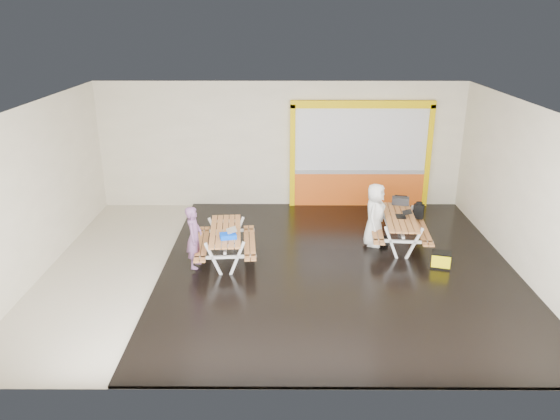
{
  "coord_description": "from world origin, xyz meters",
  "views": [
    {
      "loc": [
        0.05,
        -10.39,
        5.16
      ],
      "look_at": [
        0.0,
        0.9,
        1.0
      ],
      "focal_mm": 34.2,
      "sensor_mm": 36.0,
      "label": 1
    }
  ],
  "objects_px": {
    "person_right": "(375,215)",
    "fluke_bag": "(441,260)",
    "laptop_right": "(403,215)",
    "picnic_table_left": "(226,238)",
    "dark_case": "(380,241)",
    "blue_pouch": "(228,236)",
    "toolbox": "(400,201)",
    "backpack": "(419,210)",
    "picnic_table_right": "(399,224)",
    "laptop_left": "(227,234)",
    "person_left": "(194,237)"
  },
  "relations": [
    {
      "from": "dark_case",
      "to": "laptop_left",
      "type": "bearing_deg",
      "value": -160.57
    },
    {
      "from": "picnic_table_right",
      "to": "toolbox",
      "type": "xyz_separation_m",
      "value": [
        0.17,
        0.82,
        0.27
      ]
    },
    {
      "from": "picnic_table_right",
      "to": "laptop_left",
      "type": "distance_m",
      "value": 4.05
    },
    {
      "from": "picnic_table_left",
      "to": "laptop_right",
      "type": "bearing_deg",
      "value": 11.06
    },
    {
      "from": "picnic_table_left",
      "to": "person_left",
      "type": "distance_m",
      "value": 0.79
    },
    {
      "from": "blue_pouch",
      "to": "fluke_bag",
      "type": "bearing_deg",
      "value": 0.87
    },
    {
      "from": "laptop_right",
      "to": "fluke_bag",
      "type": "distance_m",
      "value": 1.44
    },
    {
      "from": "laptop_right",
      "to": "toolbox",
      "type": "xyz_separation_m",
      "value": [
        0.11,
        0.85,
        0.05
      ]
    },
    {
      "from": "fluke_bag",
      "to": "picnic_table_right",
      "type": "bearing_deg",
      "value": 119.52
    },
    {
      "from": "picnic_table_right",
      "to": "laptop_right",
      "type": "xyz_separation_m",
      "value": [
        0.06,
        -0.03,
        0.23
      ]
    },
    {
      "from": "picnic_table_right",
      "to": "toolbox",
      "type": "relative_size",
      "value": 4.57
    },
    {
      "from": "backpack",
      "to": "picnic_table_left",
      "type": "bearing_deg",
      "value": -163.08
    },
    {
      "from": "person_left",
      "to": "blue_pouch",
      "type": "height_order",
      "value": "person_left"
    },
    {
      "from": "person_left",
      "to": "blue_pouch",
      "type": "relative_size",
      "value": 4.02
    },
    {
      "from": "dark_case",
      "to": "blue_pouch",
      "type": "bearing_deg",
      "value": -158.6
    },
    {
      "from": "person_right",
      "to": "dark_case",
      "type": "height_order",
      "value": "person_right"
    },
    {
      "from": "picnic_table_left",
      "to": "fluke_bag",
      "type": "height_order",
      "value": "picnic_table_left"
    },
    {
      "from": "backpack",
      "to": "fluke_bag",
      "type": "xyz_separation_m",
      "value": [
        0.1,
        -1.75,
        -0.49
      ]
    },
    {
      "from": "picnic_table_left",
      "to": "person_right",
      "type": "xyz_separation_m",
      "value": [
        3.38,
        0.82,
        0.23
      ]
    },
    {
      "from": "person_right",
      "to": "fluke_bag",
      "type": "distance_m",
      "value": 1.83
    },
    {
      "from": "picnic_table_right",
      "to": "dark_case",
      "type": "distance_m",
      "value": 0.63
    },
    {
      "from": "picnic_table_right",
      "to": "laptop_right",
      "type": "distance_m",
      "value": 0.24
    },
    {
      "from": "person_right",
      "to": "toolbox",
      "type": "xyz_separation_m",
      "value": [
        0.76,
        0.81,
        0.06
      ]
    },
    {
      "from": "picnic_table_right",
      "to": "dark_case",
      "type": "bearing_deg",
      "value": 166.75
    },
    {
      "from": "picnic_table_left",
      "to": "laptop_left",
      "type": "height_order",
      "value": "laptop_left"
    },
    {
      "from": "person_left",
      "to": "dark_case",
      "type": "bearing_deg",
      "value": -66.78
    },
    {
      "from": "picnic_table_right",
      "to": "fluke_bag",
      "type": "distance_m",
      "value": 1.41
    },
    {
      "from": "person_right",
      "to": "blue_pouch",
      "type": "distance_m",
      "value": 3.51
    },
    {
      "from": "toolbox",
      "to": "dark_case",
      "type": "bearing_deg",
      "value": -128.76
    },
    {
      "from": "picnic_table_left",
      "to": "toolbox",
      "type": "distance_m",
      "value": 4.45
    },
    {
      "from": "person_right",
      "to": "dark_case",
      "type": "relative_size",
      "value": 4.12
    },
    {
      "from": "person_left",
      "to": "toolbox",
      "type": "height_order",
      "value": "person_left"
    },
    {
      "from": "blue_pouch",
      "to": "dark_case",
      "type": "distance_m",
      "value": 3.77
    },
    {
      "from": "toolbox",
      "to": "laptop_right",
      "type": "bearing_deg",
      "value": -97.62
    },
    {
      "from": "laptop_right",
      "to": "fluke_bag",
      "type": "relative_size",
      "value": 0.79
    },
    {
      "from": "picnic_table_left",
      "to": "person_right",
      "type": "distance_m",
      "value": 3.48
    },
    {
      "from": "laptop_right",
      "to": "blue_pouch",
      "type": "distance_m",
      "value": 4.1
    },
    {
      "from": "blue_pouch",
      "to": "backpack",
      "type": "bearing_deg",
      "value": 22.32
    },
    {
      "from": "laptop_left",
      "to": "backpack",
      "type": "relative_size",
      "value": 1.02
    },
    {
      "from": "backpack",
      "to": "dark_case",
      "type": "xyz_separation_m",
      "value": [
        -0.98,
        -0.47,
        -0.59
      ]
    },
    {
      "from": "toolbox",
      "to": "backpack",
      "type": "height_order",
      "value": "toolbox"
    },
    {
      "from": "picnic_table_right",
      "to": "backpack",
      "type": "relative_size",
      "value": 5.0
    },
    {
      "from": "picnic_table_left",
      "to": "fluke_bag",
      "type": "bearing_deg",
      "value": -4.58
    },
    {
      "from": "toolbox",
      "to": "blue_pouch",
      "type": "bearing_deg",
      "value": -152.73
    },
    {
      "from": "blue_pouch",
      "to": "person_left",
      "type": "bearing_deg",
      "value": -177.59
    },
    {
      "from": "picnic_table_left",
      "to": "blue_pouch",
      "type": "xyz_separation_m",
      "value": [
        0.1,
        -0.44,
        0.22
      ]
    },
    {
      "from": "blue_pouch",
      "to": "backpack",
      "type": "relative_size",
      "value": 0.82
    },
    {
      "from": "dark_case",
      "to": "fluke_bag",
      "type": "relative_size",
      "value": 0.78
    },
    {
      "from": "person_left",
      "to": "person_right",
      "type": "distance_m",
      "value": 4.19
    },
    {
      "from": "blue_pouch",
      "to": "person_right",
      "type": "bearing_deg",
      "value": 21.11
    }
  ]
}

